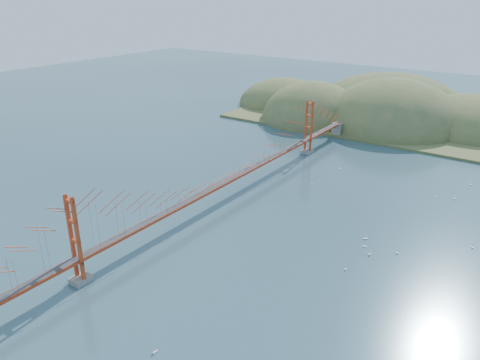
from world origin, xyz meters
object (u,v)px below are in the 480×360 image
Objects in this scene: bridge at (226,161)px; sailboat_0 at (370,254)px; sailboat_2 at (364,246)px; sailboat_1 at (397,252)px.

bridge reaches higher than sailboat_0.
bridge is 27.97m from sailboat_0.
sailboat_1 is at bearing 12.23° from sailboat_2.
bridge reaches higher than sailboat_1.
sailboat_0 is 3.95m from sailboat_1.
bridge is 144.13× the size of sailboat_2.
sailboat_1 is (2.98, 2.59, -0.01)m from sailboat_0.
sailboat_1 is (4.34, 0.94, -0.00)m from sailboat_2.
sailboat_2 is 1.03× the size of sailboat_1.
sailboat_0 is at bearing -139.05° from sailboat_1.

